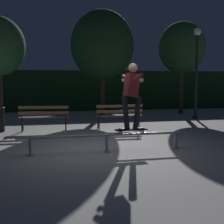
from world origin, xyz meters
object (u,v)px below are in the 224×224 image
object	(u,v)px
park_bench_left_center	(119,113)
tree_far_right	(182,48)
grind_rail	(107,138)
skateboarder	(132,91)
tree_behind_benches	(102,45)
park_bench_leftmost	(44,115)
skateboard	(131,130)
lamp_post_right	(197,62)

from	to	relation	value
park_bench_left_center	tree_far_right	size ratio (longest dim) A/B	0.35
grind_rail	skateboarder	xyz separation A→B (m)	(0.60, 0.00, 1.10)
park_bench_left_center	tree_behind_benches	size ratio (longest dim) A/B	0.33
park_bench_leftmost	park_bench_left_center	bearing A→B (deg)	0.00
skateboard	tree_far_right	xyz separation A→B (m)	(4.65, 7.34, 2.78)
grind_rail	skateboard	size ratio (longest dim) A/B	5.19
park_bench_left_center	tree_behind_benches	distance (m)	4.62
park_bench_leftmost	park_bench_left_center	distance (m)	2.53
lamp_post_right	skateboard	bearing A→B (deg)	-129.81
park_bench_leftmost	tree_far_right	distance (m)	8.32
grind_rail	lamp_post_right	bearing A→B (deg)	46.55
skateboarder	park_bench_left_center	world-z (taller)	skateboarder
skateboarder	park_bench_leftmost	world-z (taller)	skateboarder
grind_rail	tree_far_right	xyz separation A→B (m)	(5.25, 7.34, 2.95)
skateboarder	park_bench_left_center	size ratio (longest dim) A/B	0.97
tree_behind_benches	lamp_post_right	distance (m)	4.26
grind_rail	skateboard	distance (m)	0.62
skateboard	tree_behind_benches	world-z (taller)	tree_behind_benches
park_bench_left_center	lamp_post_right	bearing A→B (deg)	26.94
skateboarder	park_bench_left_center	bearing A→B (deg)	81.89
tree_behind_benches	tree_far_right	world-z (taller)	tree_behind_benches
grind_rail	tree_behind_benches	distance (m)	7.67
tree_far_right	skateboard	bearing A→B (deg)	-122.37
grind_rail	park_bench_left_center	bearing A→B (deg)	71.91
park_bench_leftmost	lamp_post_right	world-z (taller)	lamp_post_right
skateboard	lamp_post_right	distance (m)	7.11
park_bench_leftmost	tree_behind_benches	world-z (taller)	tree_behind_benches
park_bench_left_center	skateboard	bearing A→B (deg)	-98.16
grind_rail	tree_behind_benches	world-z (taller)	tree_behind_benches
skateboarder	tree_far_right	xyz separation A→B (m)	(4.65, 7.34, 1.85)
tree_far_right	skateboarder	bearing A→B (deg)	-122.35
tree_behind_benches	tree_far_right	xyz separation A→B (m)	(4.09, 0.36, 0.01)
park_bench_left_center	tree_behind_benches	xyz separation A→B (m)	(0.09, 3.72, 2.74)
skateboard	tree_far_right	size ratio (longest dim) A/B	0.17
skateboarder	grind_rail	bearing A→B (deg)	-179.99
tree_behind_benches	skateboard	bearing A→B (deg)	-94.59
park_bench_leftmost	lamp_post_right	distance (m)	7.01
park_bench_left_center	lamp_post_right	xyz separation A→B (m)	(3.90, 1.98, 1.94)
skateboard	lamp_post_right	bearing A→B (deg)	50.19
grind_rail	park_bench_left_center	distance (m)	3.44
skateboard	tree_far_right	bearing A→B (deg)	57.63
tree_behind_benches	lamp_post_right	bearing A→B (deg)	-24.49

